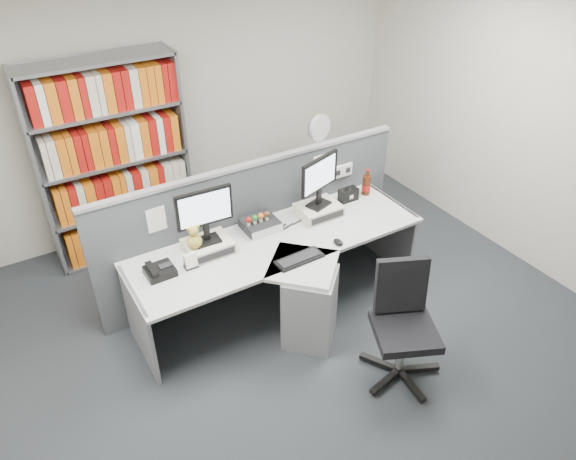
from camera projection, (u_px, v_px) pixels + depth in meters
ground at (329, 360)px, 4.46m from camera, size 5.50×5.50×0.00m
room_shell at (341, 166)px, 3.46m from camera, size 5.04×5.54×2.72m
partition at (255, 223)px, 4.99m from camera, size 3.00×0.08×1.27m
desk at (291, 278)px, 4.63m from camera, size 2.60×1.20×0.72m
monitor_riser_left at (208, 246)px, 4.48m from camera, size 0.38×0.31×0.10m
monitor_riser_right at (319, 210)px, 4.95m from camera, size 0.38×0.31×0.10m
monitor_left at (205, 212)px, 4.29m from camera, size 0.47×0.16×0.48m
monitor_right at (320, 178)px, 4.77m from camera, size 0.45×0.21×0.48m
desktop_pc at (260, 225)px, 4.77m from camera, size 0.31×0.27×0.08m
figurines at (258, 218)px, 4.69m from camera, size 0.23×0.05×0.09m
keyboard at (299, 259)px, 4.40m from camera, size 0.41×0.17×0.03m
mouse at (338, 242)px, 4.58m from camera, size 0.07×0.10×0.04m
desk_phone at (159, 271)px, 4.23m from camera, size 0.22×0.20×0.10m
desk_calendar at (190, 262)px, 4.30m from camera, size 0.11×0.08×0.13m
plush_toy at (194, 238)px, 4.33m from camera, size 0.12×0.12×0.21m
speaker at (348, 195)px, 5.16m from camera, size 0.18×0.10×0.12m
cola_bottle at (366, 185)px, 5.23m from camera, size 0.08×0.08×0.27m
shelving_unit at (114, 164)px, 5.27m from camera, size 1.41×0.40×2.00m
filing_cabinet at (317, 185)px, 6.20m from camera, size 0.45×0.61×0.70m
desk_fan at (319, 131)px, 5.83m from camera, size 0.30×0.18×0.50m
office_chair at (403, 320)px, 4.12m from camera, size 0.64×0.65×0.97m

